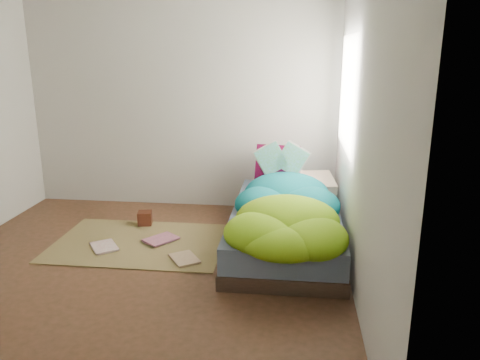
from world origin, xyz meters
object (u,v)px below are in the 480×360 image
(pillow_magenta, at_px, (278,167))
(open_book, at_px, (282,149))
(bed, at_px, (285,226))
(floor_book_b, at_px, (154,236))
(floor_book_a, at_px, (93,249))
(wooden_box, at_px, (145,218))

(pillow_magenta, relative_size, open_book, 1.03)
(bed, xyz_separation_m, floor_book_b, (-1.26, -0.05, -0.14))
(floor_book_a, bearing_deg, bed, -22.51)
(wooden_box, height_order, floor_book_a, wooden_box)
(bed, xyz_separation_m, floor_book_a, (-1.74, -0.40, -0.15))
(open_book, bearing_deg, floor_book_a, -155.61)
(open_book, distance_m, wooden_box, 1.59)
(bed, xyz_separation_m, pillow_magenta, (-0.10, 0.67, 0.40))
(wooden_box, xyz_separation_m, floor_book_a, (-0.27, -0.69, -0.06))
(wooden_box, bearing_deg, floor_book_b, -59.67)
(pillow_magenta, bearing_deg, bed, -73.43)
(floor_book_b, bearing_deg, open_book, 60.89)
(floor_book_a, xyz_separation_m, floor_book_b, (0.47, 0.35, 0.00))
(bed, distance_m, floor_book_b, 1.27)
(bed, height_order, wooden_box, bed)
(wooden_box, xyz_separation_m, floor_book_b, (0.20, -0.34, -0.06))
(pillow_magenta, xyz_separation_m, wooden_box, (-1.36, -0.38, -0.49))
(floor_book_a, bearing_deg, pillow_magenta, -2.32)
(bed, height_order, floor_book_a, bed)
(bed, relative_size, floor_book_a, 6.99)
(floor_book_a, height_order, floor_book_b, floor_book_b)
(pillow_magenta, distance_m, floor_book_a, 2.03)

